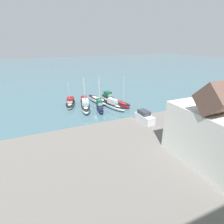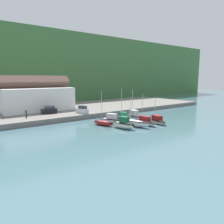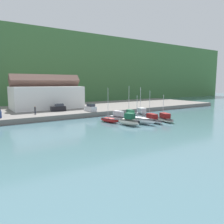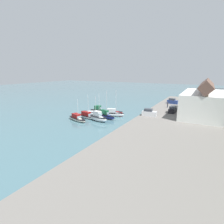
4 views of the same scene
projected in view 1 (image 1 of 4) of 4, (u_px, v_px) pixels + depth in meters
name	position (u px, v px, depth m)	size (l,w,h in m)	color
ground_plane	(99.00, 108.00, 44.10)	(320.00, 320.00, 0.00)	#476B75
quay_promenade	(169.00, 173.00, 21.66)	(100.17, 31.32, 1.30)	slate
moored_boat_0	(122.00, 104.00, 45.16)	(3.20, 5.81, 8.22)	red
moored_boat_1	(113.00, 105.00, 43.50)	(4.03, 7.76, 2.54)	silver
moored_boat_2	(100.00, 106.00, 42.74)	(2.97, 7.61, 8.64)	navy
moored_boat_3	(86.00, 107.00, 41.78)	(3.22, 6.73, 8.30)	silver
moored_boat_4	(108.00, 98.00, 49.02)	(3.39, 6.24, 2.77)	white
moored_boat_5	(98.00, 100.00, 47.61)	(4.27, 8.75, 6.52)	white
moored_boat_6	(84.00, 102.00, 46.33)	(3.10, 8.66, 7.54)	white
moored_boat_7	(70.00, 103.00, 45.87)	(4.31, 8.11, 6.51)	white
parked_car_0	(196.00, 121.00, 31.91)	(4.30, 2.05, 2.16)	black
parked_car_1	(145.00, 117.00, 33.60)	(2.12, 4.33, 2.16)	silver
person_on_quay	(210.00, 109.00, 37.12)	(0.40, 0.40, 2.14)	#232838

